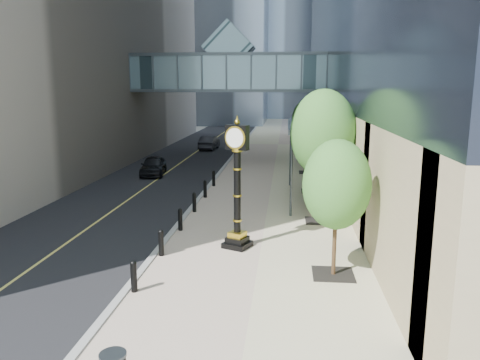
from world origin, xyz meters
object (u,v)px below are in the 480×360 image
pedestrian (339,202)px  car_near (153,165)px  street_clock (237,193)px  car_far (209,143)px

pedestrian → car_near: size_ratio=0.41×
street_clock → car_near: (-7.79, 15.24, -1.55)m
street_clock → car_near: 17.19m
car_far → street_clock: bearing=104.3°
pedestrian → street_clock: bearing=59.3°
street_clock → car_far: street_clock is taller
street_clock → pedestrian: bearing=69.4°
car_near → car_far: (1.71, 14.62, 0.01)m
street_clock → car_near: street_clock is taller
street_clock → car_far: size_ratio=1.21×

